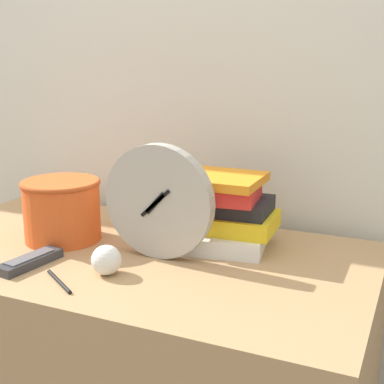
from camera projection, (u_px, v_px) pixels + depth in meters
wall_back at (192, 57)px, 1.51m from camera, size 6.00×0.04×2.40m
desk_clock at (158, 202)px, 1.21m from camera, size 0.26×0.04×0.26m
book_stack at (226, 212)px, 1.29m from camera, size 0.24×0.21×0.18m
basket at (62, 208)px, 1.34m from camera, size 0.20×0.20×0.15m
tv_remote at (30, 261)px, 1.18m from camera, size 0.07×0.16×0.02m
crumpled_paper_ball at (106, 260)px, 1.13m from camera, size 0.06×0.06×0.06m
pen at (59, 281)px, 1.09m from camera, size 0.11×0.08×0.01m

